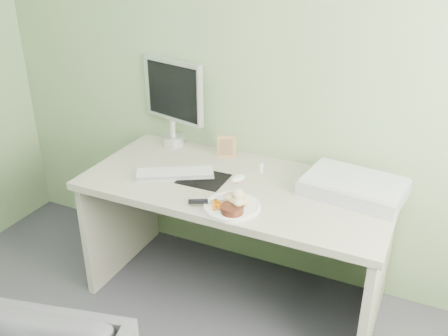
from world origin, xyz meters
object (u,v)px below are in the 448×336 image
at_px(desk, 236,213).
at_px(monitor, 173,98).
at_px(scanner, 354,187).
at_px(plate, 232,206).

xyz_separation_m(desk, monitor, (-0.55, 0.31, 0.47)).
height_order(scanner, monitor, monitor).
bearing_deg(scanner, plate, -135.07).
distance_m(desk, plate, 0.32).
bearing_deg(monitor, desk, -15.82).
bearing_deg(desk, plate, -71.28).
height_order(desk, scanner, scanner).
bearing_deg(monitor, plate, -27.37).
height_order(plate, scanner, scanner).
bearing_deg(scanner, desk, -159.15).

